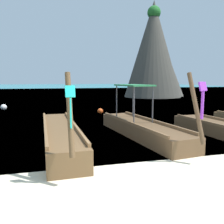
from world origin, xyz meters
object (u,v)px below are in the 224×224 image
(longtail_boat_violet_ribbon, at_px, (141,128))
(mooring_buoy_far, at_px, (4,107))
(karst_rock, at_px, (155,52))
(mooring_buoy_near, at_px, (100,111))
(longtail_boat_turquoise_ribbon, at_px, (60,135))

(longtail_boat_violet_ribbon, bearing_deg, mooring_buoy_far, 123.42)
(karst_rock, bearing_deg, mooring_buoy_near, -126.25)
(longtail_boat_violet_ribbon, distance_m, mooring_buoy_near, 6.60)
(karst_rock, height_order, mooring_buoy_near, karst_rock)
(longtail_boat_turquoise_ribbon, xyz_separation_m, mooring_buoy_near, (2.90, 6.91, -0.14))
(longtail_boat_violet_ribbon, xyz_separation_m, mooring_buoy_far, (-6.77, 10.26, -0.12))
(longtail_boat_turquoise_ribbon, distance_m, mooring_buoy_far, 11.18)
(longtail_boat_violet_ribbon, xyz_separation_m, mooring_buoy_near, (-0.27, 6.59, -0.16))
(longtail_boat_turquoise_ribbon, height_order, mooring_buoy_near, longtail_boat_turquoise_ribbon)
(mooring_buoy_near, bearing_deg, longtail_boat_violet_ribbon, -87.68)
(longtail_boat_turquoise_ribbon, bearing_deg, longtail_boat_violet_ribbon, 5.75)
(longtail_boat_violet_ribbon, relative_size, mooring_buoy_far, 14.29)
(karst_rock, relative_size, mooring_buoy_far, 27.56)
(karst_rock, bearing_deg, mooring_buoy_far, -148.40)
(longtail_boat_violet_ribbon, height_order, karst_rock, karst_rock)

